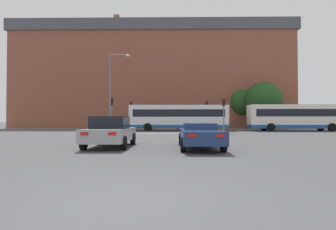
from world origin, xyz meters
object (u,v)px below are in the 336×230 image
at_px(bus_crossing_trailing, 296,117).
at_px(traffic_light_near_left, 112,109).
at_px(street_lamp_junction, 113,85).
at_px(pedestrian_waiting, 178,123).
at_px(traffic_light_far_left, 131,110).
at_px(car_roadster_right, 200,135).
at_px(traffic_light_near_right, 224,109).
at_px(bus_crossing_lead, 179,117).
at_px(car_saloon_left, 111,132).
at_px(traffic_light_far_right, 207,110).

xyz_separation_m(bus_crossing_trailing, traffic_light_near_left, (-21.82, -5.37, 0.80)).
height_order(street_lamp_junction, pedestrian_waiting, street_lamp_junction).
xyz_separation_m(traffic_light_near_left, traffic_light_far_left, (0.09, 12.29, 0.30)).
height_order(car_roadster_right, bus_crossing_trailing, bus_crossing_trailing).
bearing_deg(street_lamp_junction, pedestrian_waiting, 61.77).
relative_size(traffic_light_near_right, traffic_light_far_left, 0.85).
height_order(traffic_light_near_left, traffic_light_far_left, traffic_light_far_left).
distance_m(car_roadster_right, pedestrian_waiting, 26.82).
xyz_separation_m(traffic_light_far_left, pedestrian_waiting, (7.10, -0.24, -1.93)).
bearing_deg(traffic_light_near_right, bus_crossing_lead, 126.40).
distance_m(car_saloon_left, traffic_light_near_right, 16.32).
height_order(car_saloon_left, street_lamp_junction, street_lamp_junction).
relative_size(traffic_light_near_left, traffic_light_far_right, 0.87).
distance_m(traffic_light_near_right, street_lamp_junction, 11.62).
bearing_deg(bus_crossing_trailing, street_lamp_junction, -74.15).
bearing_deg(traffic_light_near_left, traffic_light_far_left, 89.57).
distance_m(traffic_light_far_left, pedestrian_waiting, 7.36).
bearing_deg(pedestrian_waiting, bus_crossing_lead, 103.69).
height_order(car_saloon_left, traffic_light_near_left, traffic_light_near_left).
relative_size(traffic_light_near_left, traffic_light_near_right, 1.04).
xyz_separation_m(car_roadster_right, pedestrian_waiting, (-0.46, 26.81, 0.28)).
xyz_separation_m(car_roadster_right, street_lamp_junction, (-7.32, 14.03, 4.30)).
bearing_deg(bus_crossing_lead, traffic_light_far_left, -132.65).
relative_size(car_roadster_right, pedestrian_waiting, 3.12).
distance_m(bus_crossing_trailing, traffic_light_near_left, 22.49).
distance_m(bus_crossing_lead, pedestrian_waiting, 6.34).
relative_size(bus_crossing_lead, traffic_light_far_right, 2.86).
bearing_deg(traffic_light_far_left, pedestrian_waiting, -1.91).
relative_size(car_saloon_left, traffic_light_far_right, 1.02).
bearing_deg(street_lamp_junction, car_saloon_left, -77.82).
relative_size(bus_crossing_trailing, traffic_light_far_right, 2.72).
distance_m(car_saloon_left, pedestrian_waiting, 26.56).
relative_size(bus_crossing_lead, pedestrian_waiting, 7.75).
height_order(car_roadster_right, street_lamp_junction, street_lamp_junction).
height_order(bus_crossing_lead, traffic_light_near_right, traffic_light_near_right).
xyz_separation_m(bus_crossing_lead, traffic_light_far_right, (4.38, 6.01, 1.15)).
bearing_deg(car_saloon_left, car_roadster_right, -6.57).
bearing_deg(car_roadster_right, pedestrian_waiting, 91.19).
distance_m(traffic_light_near_left, pedestrian_waiting, 14.13).
relative_size(traffic_light_near_left, pedestrian_waiting, 2.37).
bearing_deg(traffic_light_near_right, car_roadster_right, -105.63).
bearing_deg(car_roadster_right, traffic_light_near_left, 117.62).
xyz_separation_m(traffic_light_near_left, pedestrian_waiting, (7.19, 12.05, -1.63)).
height_order(traffic_light_near_right, street_lamp_junction, street_lamp_junction).
xyz_separation_m(bus_crossing_lead, street_lamp_junction, (-6.85, -6.49, 3.20)).
distance_m(bus_crossing_trailing, traffic_light_near_right, 11.66).
xyz_separation_m(bus_crossing_lead, traffic_light_far_left, (-7.09, 6.53, 1.11)).
height_order(car_roadster_right, traffic_light_near_left, traffic_light_near_left).
height_order(traffic_light_far_right, traffic_light_near_right, traffic_light_far_right).
distance_m(traffic_light_near_left, traffic_light_far_right, 16.51).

